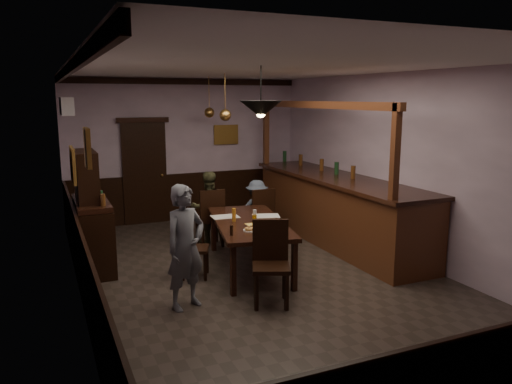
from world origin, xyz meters
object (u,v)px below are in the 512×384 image
sideboard (92,222)px  bar_counter (337,208)px  chair_near (271,258)px  person_standing (185,247)px  chair_far_right (261,213)px  pendant_iron (261,109)px  chair_far_left (211,215)px  coffee_cup (278,226)px  dining_table (249,225)px  person_seated_left (208,207)px  pendant_brass_mid (225,115)px  chair_side (189,244)px  person_seated_right (257,210)px  pendant_brass_far (209,113)px  soda_can (255,219)px

sideboard → bar_counter: size_ratio=0.40×
chair_near → person_standing: size_ratio=0.68×
chair_far_right → pendant_iron: 2.84m
chair_far_left → sideboard: sideboard is taller
bar_counter → coffee_cup: bearing=-144.0°
chair_far_left → bar_counter: size_ratio=0.23×
coffee_cup → pendant_iron: (-0.33, -0.15, 1.65)m
chair_far_left → sideboard: bearing=11.5°
sideboard → dining_table: bearing=-23.7°
person_seated_left → pendant_brass_mid: 1.69m
coffee_cup → pendant_iron: bearing=-144.1°
coffee_cup → chair_side: bearing=161.9°
chair_near → pendant_iron: 1.93m
coffee_cup → dining_table: bearing=116.9°
chair_far_right → chair_side: (-1.65, -1.15, -0.05)m
person_seated_left → sideboard: bearing=18.0°
person_seated_right → pendant_iron: (-0.91, -2.21, 1.89)m
person_seated_left → chair_far_left: bearing=82.2°
person_standing → pendant_brass_far: 4.40m
person_standing → person_seated_right: person_standing is taller
chair_far_left → pendant_brass_mid: size_ratio=1.28×
person_seated_right → pendant_brass_far: size_ratio=1.37×
dining_table → pendant_brass_far: 3.24m
pendant_brass_mid → chair_far_left: bearing=179.3°
chair_far_left → chair_far_right: bearing=169.9°
chair_far_left → soda_can: (0.21, -1.45, 0.24)m
coffee_cup → sideboard: size_ratio=0.04×
person_seated_left → pendant_brass_mid: size_ratio=1.61×
chair_far_left → pendant_brass_far: bearing=-107.1°
sideboard → pendant_brass_far: (2.51, 1.83, 1.57)m
person_standing → pendant_brass_mid: 3.12m
dining_table → pendant_iron: size_ratio=3.55×
person_seated_right → bar_counter: bearing=171.7°
dining_table → person_seated_right: size_ratio=2.12×
chair_side → bar_counter: bar_counter is taller
chair_side → pendant_brass_mid: bearing=-15.8°
bar_counter → sideboard: bearing=176.4°
chair_far_left → person_standing: 2.60m
dining_table → bar_counter: 2.13m
chair_near → person_seated_right: (1.00, 2.72, -0.03)m
dining_table → pendant_iron: (-0.16, -0.78, 1.76)m
chair_near → sideboard: size_ratio=0.58×
dining_table → coffee_cup: 0.67m
chair_side → person_standing: bearing=-175.4°
person_seated_left → sideboard: sideboard is taller
pendant_brass_far → bar_counter: bearing=-51.1°
chair_side → bar_counter: bearing=-53.8°
chair_side → sideboard: size_ratio=0.50×
chair_side → soda_can: chair_side is taller
chair_side → chair_near: bearing=-128.8°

